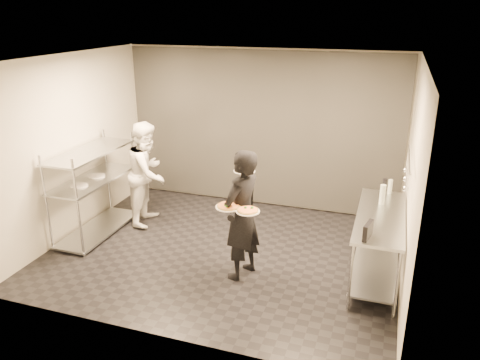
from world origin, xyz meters
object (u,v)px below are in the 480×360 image
(pass_rack, at_px, (94,188))
(salad_plate, at_px, (244,170))
(prep_counter, at_px, (379,235))
(pizza_plate_far, at_px, (248,211))
(chef, at_px, (148,173))
(bottle_dark, at_px, (384,186))
(pos_monitor, at_px, (368,231))
(waiter, at_px, (242,215))
(pizza_plate_near, at_px, (229,206))
(bottle_green, at_px, (383,195))
(bottle_clear, at_px, (390,187))

(pass_rack, xyz_separation_m, salad_plate, (2.55, -0.19, 0.64))
(prep_counter, height_order, pizza_plate_far, pizza_plate_far)
(chef, bearing_deg, bottle_dark, -95.05)
(chef, bearing_deg, pass_rack, 129.90)
(salad_plate, bearing_deg, pos_monitor, -17.51)
(pizza_plate_far, bearing_deg, bottle_dark, 44.20)
(waiter, bearing_deg, pizza_plate_near, -17.35)
(waiter, relative_size, bottle_green, 6.41)
(waiter, distance_m, pizza_plate_far, 0.32)
(chef, height_order, salad_plate, chef)
(pass_rack, distance_m, pizza_plate_far, 2.87)
(chef, xyz_separation_m, salad_plate, (1.95, -0.84, 0.54))
(pizza_plate_far, height_order, bottle_green, bottle_green)
(pizza_plate_near, height_order, bottle_dark, bottle_dark)
(bottle_dark, bearing_deg, pass_rack, -169.50)
(chef, distance_m, bottle_dark, 3.74)
(pizza_plate_far, bearing_deg, pizza_plate_near, 168.68)
(prep_counter, xyz_separation_m, chef, (-3.73, 0.65, 0.24))
(prep_counter, relative_size, bottle_dark, 8.25)
(pizza_plate_near, xyz_separation_m, bottle_green, (1.83, 1.04, -0.01))
(salad_plate, relative_size, bottle_clear, 1.36)
(pass_rack, distance_m, pos_monitor, 4.28)
(prep_counter, xyz_separation_m, pos_monitor, (-0.12, -0.72, 0.39))
(pos_monitor, height_order, bottle_green, bottle_green)
(pizza_plate_near, height_order, pos_monitor, pos_monitor)
(prep_counter, relative_size, pos_monitor, 6.82)
(pos_monitor, xyz_separation_m, bottle_clear, (0.20, 1.52, 0.01))
(pizza_plate_far, xyz_separation_m, pos_monitor, (1.45, 0.00, -0.05))
(pass_rack, xyz_separation_m, prep_counter, (4.33, 0.00, -0.14))
(pass_rack, distance_m, waiter, 2.66)
(pass_rack, distance_m, salad_plate, 2.63)
(pizza_plate_near, distance_m, bottle_dark, 2.35)
(pizza_plate_far, distance_m, salad_plate, 0.67)
(pizza_plate_near, bearing_deg, salad_plate, 83.50)
(pizza_plate_near, xyz_separation_m, pos_monitor, (1.72, -0.05, -0.05))
(pass_rack, relative_size, prep_counter, 0.89)
(pizza_plate_far, bearing_deg, bottle_green, 35.12)
(bottle_clear, bearing_deg, pass_rack, -169.68)
(waiter, bearing_deg, prep_counter, 124.79)
(bottle_clear, xyz_separation_m, bottle_dark, (-0.08, 0.00, 0.00))
(prep_counter, xyz_separation_m, pizza_plate_near, (-1.84, -0.67, 0.44))
(prep_counter, xyz_separation_m, bottle_dark, (0.00, 0.80, 0.40))
(pass_rack, height_order, waiter, waiter)
(pass_rack, distance_m, prep_counter, 4.33)
(salad_plate, relative_size, pos_monitor, 1.08)
(bottle_green, xyz_separation_m, bottle_dark, (0.01, 0.43, -0.03))
(pizza_plate_near, relative_size, bottle_dark, 1.54)
(prep_counter, distance_m, pos_monitor, 0.83)
(pizza_plate_near, relative_size, pizza_plate_far, 1.12)
(salad_plate, distance_m, pos_monitor, 1.79)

